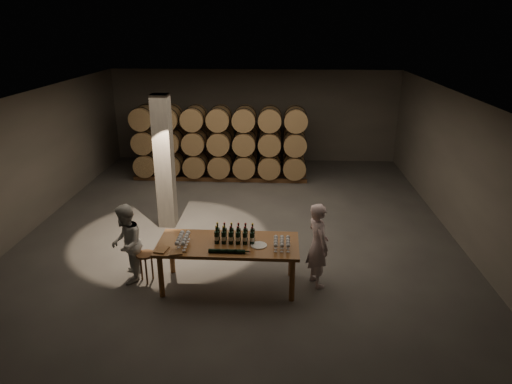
# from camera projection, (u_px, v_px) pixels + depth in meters

# --- Properties ---
(room) EXTENTS (12.00, 12.00, 12.00)m
(room) POSITION_uv_depth(u_px,v_px,m) (164.00, 163.00, 10.76)
(room) COLOR #4D4B48
(room) RESTS_ON ground
(tasting_table) EXTENTS (2.60, 1.10, 0.90)m
(tasting_table) POSITION_uv_depth(u_px,v_px,m) (228.00, 248.00, 8.42)
(tasting_table) COLOR brown
(tasting_table) RESTS_ON ground
(barrel_stack_back) EXTENTS (5.48, 0.95, 1.57)m
(barrel_stack_back) POSITION_uv_depth(u_px,v_px,m) (225.00, 142.00, 15.66)
(barrel_stack_back) COLOR brown
(barrel_stack_back) RESTS_ON ground
(barrel_stack_front) EXTENTS (5.48, 0.95, 2.31)m
(barrel_stack_front) POSITION_uv_depth(u_px,v_px,m) (220.00, 142.00, 14.22)
(barrel_stack_front) COLOR brown
(barrel_stack_front) RESTS_ON ground
(bottle_cluster) EXTENTS (0.74, 0.24, 0.35)m
(bottle_cluster) POSITION_uv_depth(u_px,v_px,m) (235.00, 236.00, 8.39)
(bottle_cluster) COLOR black
(bottle_cluster) RESTS_ON tasting_table
(lying_bottles) EXTENTS (0.74, 0.07, 0.07)m
(lying_bottles) POSITION_uv_depth(u_px,v_px,m) (227.00, 251.00, 8.01)
(lying_bottles) COLOR black
(lying_bottles) RESTS_ON tasting_table
(glass_cluster_left) EXTENTS (0.20, 0.53, 0.18)m
(glass_cluster_left) POSITION_uv_depth(u_px,v_px,m) (183.00, 238.00, 8.28)
(glass_cluster_left) COLOR silver
(glass_cluster_left) RESTS_ON tasting_table
(glass_cluster_right) EXTENTS (0.30, 0.41, 0.16)m
(glass_cluster_right) POSITION_uv_depth(u_px,v_px,m) (282.00, 242.00, 8.18)
(glass_cluster_right) COLOR silver
(glass_cluster_right) RESTS_ON tasting_table
(plate) EXTENTS (0.30, 0.30, 0.02)m
(plate) POSITION_uv_depth(u_px,v_px,m) (259.00, 245.00, 8.28)
(plate) COLOR white
(plate) RESTS_ON tasting_table
(notebook_near) EXTENTS (0.28, 0.24, 0.03)m
(notebook_near) POSITION_uv_depth(u_px,v_px,m) (176.00, 253.00, 8.00)
(notebook_near) COLOR brown
(notebook_near) RESTS_ON tasting_table
(notebook_corner) EXTENTS (0.25, 0.29, 0.02)m
(notebook_corner) POSITION_uv_depth(u_px,v_px,m) (161.00, 250.00, 8.11)
(notebook_corner) COLOR brown
(notebook_corner) RESTS_ON tasting_table
(pen) EXTENTS (0.14, 0.01, 0.01)m
(pen) POSITION_uv_depth(u_px,v_px,m) (183.00, 252.00, 8.04)
(pen) COLOR black
(pen) RESTS_ON tasting_table
(stool) EXTENTS (0.36, 0.36, 0.59)m
(stool) POSITION_uv_depth(u_px,v_px,m) (146.00, 259.00, 8.68)
(stool) COLOR brown
(stool) RESTS_ON ground
(person_man) EXTENTS (0.59, 0.71, 1.65)m
(person_man) POSITION_uv_depth(u_px,v_px,m) (318.00, 245.00, 8.47)
(person_man) COLOR silver
(person_man) RESTS_ON ground
(person_woman) EXTENTS (0.72, 0.85, 1.55)m
(person_woman) POSITION_uv_depth(u_px,v_px,m) (126.00, 244.00, 8.63)
(person_woman) COLOR silver
(person_woman) RESTS_ON ground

